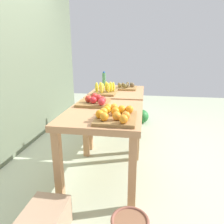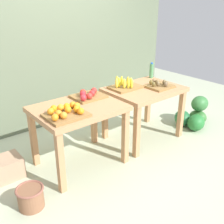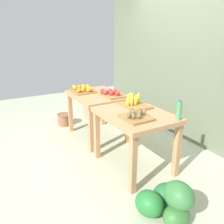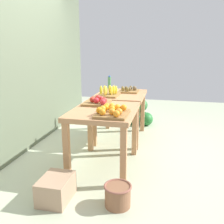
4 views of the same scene
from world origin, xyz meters
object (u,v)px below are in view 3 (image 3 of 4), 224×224
(display_table_right, at_px, (135,121))
(apple_bin, at_px, (112,94))
(display_table_left, at_px, (97,101))
(cardboard_produce_box, at_px, (93,113))
(kiwi_bin, at_px, (136,116))
(watermelon_pile, at_px, (167,201))
(orange_bin, at_px, (83,90))
(banana_crate, at_px, (134,103))
(wicker_basket, at_px, (64,119))
(water_bottle, at_px, (179,111))

(display_table_right, height_order, apple_bin, apple_bin)
(display_table_left, height_order, cardboard_produce_box, display_table_left)
(display_table_right, height_order, kiwi_bin, kiwi_bin)
(display_table_right, relative_size, watermelon_pile, 1.66)
(orange_bin, xyz_separation_m, watermelon_pile, (2.31, -0.10, -0.65))
(orange_bin, distance_m, apple_bin, 0.59)
(apple_bin, bearing_deg, display_table_left, -148.37)
(watermelon_pile, relative_size, cardboard_produce_box, 1.57)
(apple_bin, bearing_deg, watermelon_pile, -12.77)
(display_table_left, distance_m, banana_crate, 0.91)
(wicker_basket, xyz_separation_m, cardboard_produce_box, (-0.04, 0.65, 0.01))
(banana_crate, bearing_deg, cardboard_produce_box, 175.06)
(water_bottle, relative_size, wicker_basket, 0.87)
(display_table_right, distance_m, banana_crate, 0.33)
(banana_crate, height_order, water_bottle, water_bottle)
(kiwi_bin, bearing_deg, display_table_right, 147.44)
(cardboard_produce_box, bearing_deg, water_bottle, 0.08)
(orange_bin, bearing_deg, cardboard_produce_box, 143.55)
(display_table_right, relative_size, apple_bin, 2.56)
(banana_crate, bearing_deg, orange_bin, -164.95)
(kiwi_bin, relative_size, cardboard_produce_box, 0.90)
(display_table_left, xyz_separation_m, kiwi_bin, (1.30, -0.11, 0.15))
(display_table_left, bearing_deg, banana_crate, 9.59)
(orange_bin, height_order, wicker_basket, orange_bin)
(kiwi_bin, bearing_deg, water_bottle, 56.27)
(apple_bin, relative_size, watermelon_pile, 0.65)
(wicker_basket, distance_m, cardboard_produce_box, 0.65)
(display_table_left, distance_m, apple_bin, 0.33)
(orange_bin, xyz_separation_m, cardboard_produce_box, (-0.62, 0.46, -0.71))
(orange_bin, bearing_deg, kiwi_bin, 1.52)
(orange_bin, bearing_deg, watermelon_pile, -2.47)
(water_bottle, relative_size, cardboard_produce_box, 0.62)
(display_table_right, relative_size, wicker_basket, 3.65)
(display_table_right, distance_m, apple_bin, 0.90)
(apple_bin, bearing_deg, water_bottle, 6.39)
(cardboard_produce_box, bearing_deg, watermelon_pile, -10.73)
(apple_bin, distance_m, kiwi_bin, 1.08)
(wicker_basket, bearing_deg, display_table_right, 10.18)
(banana_crate, relative_size, watermelon_pile, 0.70)
(display_table_left, relative_size, apple_bin, 2.56)
(display_table_left, bearing_deg, display_table_right, 0.00)
(apple_bin, distance_m, watermelon_pile, 1.97)
(cardboard_produce_box, bearing_deg, wicker_basket, -86.35)
(display_table_left, bearing_deg, apple_bin, 31.63)
(water_bottle, height_order, wicker_basket, water_bottle)
(orange_bin, relative_size, watermelon_pile, 0.72)
(orange_bin, height_order, watermelon_pile, orange_bin)
(water_bottle, height_order, cardboard_produce_box, water_bottle)
(orange_bin, relative_size, cardboard_produce_box, 1.12)
(display_table_right, xyz_separation_m, banana_crate, (-0.24, 0.15, 0.17))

